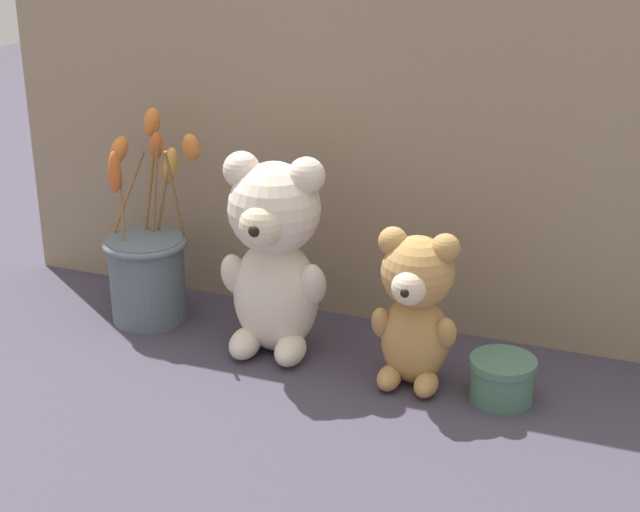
{
  "coord_description": "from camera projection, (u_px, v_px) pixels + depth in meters",
  "views": [
    {
      "loc": [
        0.44,
        -1.11,
        0.64
      ],
      "look_at": [
        0.0,
        0.02,
        0.15
      ],
      "focal_mm": 55.0,
      "sensor_mm": 36.0,
      "label": 1
    }
  ],
  "objects": [
    {
      "name": "teddy_bear_large",
      "position": [
        274.0,
        252.0,
        1.32
      ],
      "size": [
        0.15,
        0.14,
        0.28
      ],
      "color": "beige",
      "rests_on": "ground"
    },
    {
      "name": "flower_vase",
      "position": [
        148.0,
        266.0,
        1.44
      ],
      "size": [
        0.18,
        0.13,
        0.31
      ],
      "color": "slate",
      "rests_on": "ground"
    },
    {
      "name": "teddy_bear_medium",
      "position": [
        415.0,
        307.0,
        1.25
      ],
      "size": [
        0.11,
        0.11,
        0.21
      ],
      "color": "tan",
      "rests_on": "ground"
    },
    {
      "name": "decorative_tin_tall",
      "position": [
        502.0,
        379.0,
        1.24
      ],
      "size": [
        0.08,
        0.08,
        0.06
      ],
      "color": "#47705B",
      "rests_on": "ground"
    },
    {
      "name": "ground_plane",
      "position": [
        315.0,
        363.0,
        1.34
      ],
      "size": [
        4.0,
        4.0,
        0.0
      ],
      "primitive_type": "plane",
      "color": "#3D3847"
    },
    {
      "name": "backdrop_wall",
      "position": [
        358.0,
        124.0,
        1.38
      ],
      "size": [
        1.11,
        0.02,
        0.59
      ],
      "color": "gray",
      "rests_on": "ground"
    }
  ]
}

